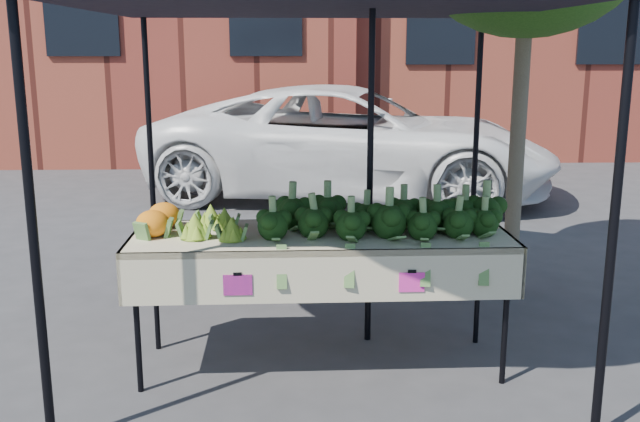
# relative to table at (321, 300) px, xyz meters

# --- Properties ---
(ground) EXTENTS (90.00, 90.00, 0.00)m
(ground) POSITION_rel_table_xyz_m (-0.17, -0.14, -0.45)
(ground) COLOR #313134
(table) EXTENTS (2.42, 0.85, 0.90)m
(table) POSITION_rel_table_xyz_m (0.00, 0.00, 0.00)
(table) COLOR beige
(table) RESTS_ON ground
(canopy) EXTENTS (3.16, 3.16, 2.74)m
(canopy) POSITION_rel_table_xyz_m (-0.00, 0.50, 0.92)
(canopy) COLOR black
(canopy) RESTS_ON ground
(broccoli_heap) EXTENTS (1.61, 0.58, 0.27)m
(broccoli_heap) POSITION_rel_table_xyz_m (0.39, 0.03, 0.58)
(broccoli_heap) COLOR black
(broccoli_heap) RESTS_ON table
(romanesco_cluster) EXTENTS (0.44, 0.58, 0.21)m
(romanesco_cluster) POSITION_rel_table_xyz_m (-0.67, 0.04, 0.55)
(romanesco_cluster) COLOR #8FA633
(romanesco_cluster) RESTS_ON table
(cauliflower_pair) EXTENTS (0.24, 0.44, 0.18)m
(cauliflower_pair) POSITION_rel_table_xyz_m (-1.04, 0.07, 0.54)
(cauliflower_pair) COLOR orange
(cauliflower_pair) RESTS_ON table
(street_tree) EXTENTS (1.89, 1.89, 3.72)m
(street_tree) POSITION_rel_table_xyz_m (1.65, 1.40, 1.41)
(street_tree) COLOR #1E4C14
(street_tree) RESTS_ON ground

